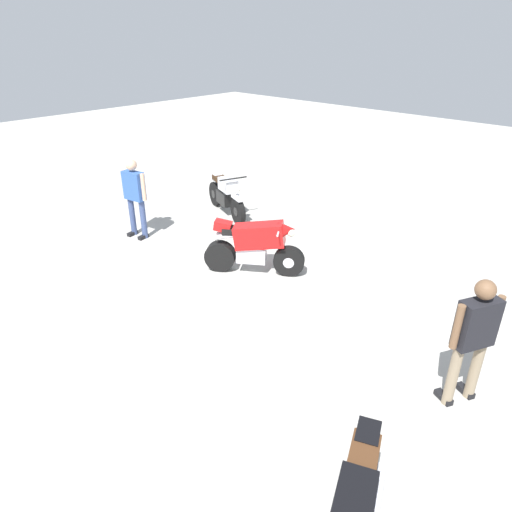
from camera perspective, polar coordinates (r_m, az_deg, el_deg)
ground_plane at (r=8.34m, az=-5.09°, el=-4.85°), size 40.00×40.00×0.00m
motorcycle_silver_cruiser at (r=11.74m, az=-3.75°, el=7.62°), size 2.00×0.96×1.09m
motorcycle_black_cruiser at (r=4.71m, az=12.09°, el=-28.57°), size 0.98×1.97×1.09m
motorcycle_red_sportbike at (r=8.78m, az=-0.16°, el=1.39°), size 1.72×1.25×1.14m
person_in_blue_shirt at (r=10.58m, az=-14.80°, el=7.56°), size 0.68×0.38×1.79m
person_in_black_shirt at (r=6.17m, az=25.37°, el=-8.79°), size 0.48×0.64×1.78m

